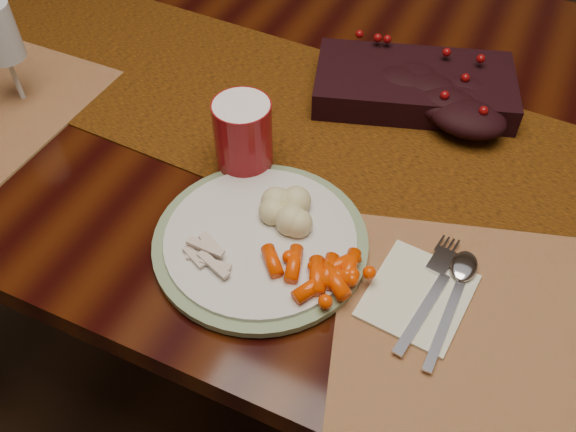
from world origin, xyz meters
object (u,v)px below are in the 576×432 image
at_px(centerpiece, 415,81).
at_px(baby_carrots, 302,272).
at_px(dining_table, 361,265).
at_px(red_cup, 243,137).
at_px(dinner_plate, 260,240).
at_px(turkey_shreds, 209,254).
at_px(napkin, 418,296).
at_px(placemat_main, 525,337).
at_px(wine_glass, 6,55).
at_px(mashed_potatoes, 287,204).

relative_size(centerpiece, baby_carrots, 2.69).
bearing_deg(dining_table, red_cup, -128.52).
bearing_deg(dining_table, dinner_plate, -101.50).
height_order(centerpiece, baby_carrots, centerpiece).
xyz_separation_m(turkey_shreds, napkin, (0.25, 0.06, -0.02)).
height_order(dinner_plate, baby_carrots, baby_carrots).
distance_m(placemat_main, napkin, 0.13).
height_order(turkey_shreds, wine_glass, wine_glass).
relative_size(dining_table, red_cup, 16.24).
distance_m(placemat_main, turkey_shreds, 0.38).
bearing_deg(wine_glass, turkey_shreds, -20.75).
xyz_separation_m(baby_carrots, napkin, (0.13, 0.04, -0.02)).
bearing_deg(placemat_main, baby_carrots, 172.90).
bearing_deg(centerpiece, mashed_potatoes, -102.02).
distance_m(dining_table, placemat_main, 0.55).
bearing_deg(napkin, mashed_potatoes, 173.61).
xyz_separation_m(placemat_main, turkey_shreds, (-0.38, -0.06, 0.02)).
relative_size(placemat_main, wine_glass, 2.59).
bearing_deg(napkin, centerpiece, 114.03).
relative_size(napkin, wine_glass, 0.78).
distance_m(mashed_potatoes, red_cup, 0.13).
xyz_separation_m(mashed_potatoes, red_cup, (-0.10, 0.07, 0.02)).
xyz_separation_m(napkin, red_cup, (-0.29, 0.11, 0.05)).
relative_size(turkey_shreds, napkin, 0.49).
distance_m(placemat_main, baby_carrots, 0.27).
bearing_deg(baby_carrots, mashed_potatoes, 124.36).
bearing_deg(centerpiece, baby_carrots, -91.75).
bearing_deg(red_cup, placemat_main, -15.26).
bearing_deg(baby_carrots, wine_glass, 165.21).
bearing_deg(red_cup, dinner_plate, -54.95).
bearing_deg(mashed_potatoes, dining_table, 79.77).
xyz_separation_m(centerpiece, placemat_main, (0.25, -0.37, -0.03)).
relative_size(baby_carrots, mashed_potatoes, 1.52).
relative_size(placemat_main, mashed_potatoes, 5.73).
xyz_separation_m(mashed_potatoes, turkey_shreds, (-0.06, -0.10, -0.01)).
bearing_deg(wine_glass, baby_carrots, -14.79).
xyz_separation_m(centerpiece, turkey_shreds, (-0.13, -0.43, -0.01)).
height_order(baby_carrots, wine_glass, wine_glass).
relative_size(centerpiece, placemat_main, 0.72).
relative_size(red_cup, wine_glass, 0.66).
relative_size(centerpiece, turkey_shreds, 4.84).
bearing_deg(centerpiece, dining_table, -108.13).
bearing_deg(placemat_main, napkin, 163.61).
distance_m(dining_table, turkey_shreds, 0.55).
relative_size(turkey_shreds, wine_glass, 0.38).
bearing_deg(napkin, dinner_plate, -172.34).
height_order(placemat_main, red_cup, red_cup).
height_order(centerpiece, turkey_shreds, centerpiece).
xyz_separation_m(baby_carrots, turkey_shreds, (-0.12, -0.02, -0.00)).
bearing_deg(baby_carrots, centerpiece, 88.25).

